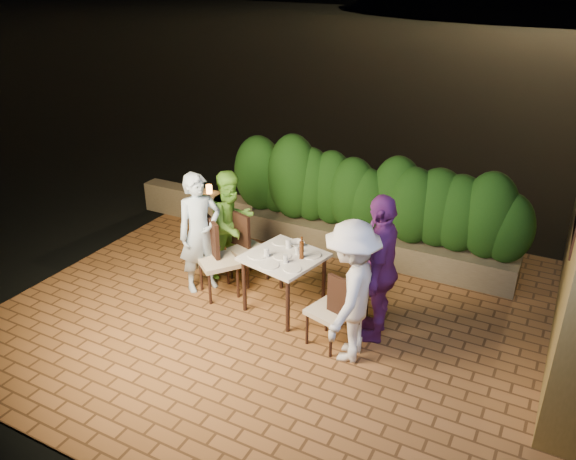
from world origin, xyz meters
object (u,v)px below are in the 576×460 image
Objects in this scene: chair_right_front at (329,309)px; chair_right_back at (350,291)px; chair_left_front at (218,260)px; diner_green at (232,224)px; chair_left_back at (249,249)px; diner_white at (351,292)px; dining_table at (284,282)px; diner_purple at (380,268)px; parapet_lamp at (209,189)px; diner_blue at (200,233)px; bowl at (296,243)px; beer_bottle at (302,248)px.

chair_right_back is at bearing -82.15° from chair_right_front.
chair_left_front is 0.65m from diner_green.
chair_left_back is 0.42m from diner_green.
dining_table is at bearing -120.18° from diner_white.
chair_left_front is at bearing -97.29° from diner_purple.
diner_purple is at bearing -26.73° from parapet_lamp.
diner_white reaches higher than chair_right_back.
chair_left_back is 1.01× the size of chair_right_back.
diner_white is at bearing -25.25° from dining_table.
chair_left_front is 0.61× the size of diner_blue.
chair_left_back is at bearing -11.04° from diner_blue.
diner_purple reaches higher than diner_blue.
diner_white is at bearing -33.92° from parapet_lamp.
chair_left_front is 1.07× the size of chair_left_back.
diner_green is 2.33m from diner_purple.
parapet_lamp is (-1.18, 1.87, -0.24)m from diner_blue.
chair_right_back reaches higher than bowl.
beer_bottle is at bearing -101.11° from diner_purple.
diner_green is at bearing -111.89° from diner_purple.
dining_table is 1.30m from diner_purple.
chair_right_front is at bearing -69.13° from diner_blue.
chair_right_front is at bearing -113.28° from diner_white.
diner_purple is (0.98, -0.02, -0.01)m from beer_bottle.
chair_right_back is at bearing 5.55° from chair_left_back.
chair_left_back is 6.65× the size of parapet_lamp.
chair_right_back is at bearing -28.50° from parapet_lamp.
chair_right_front is at bearing -53.97° from diner_purple.
dining_table is at bearing -12.23° from chair_right_front.
chair_left_back is 1.66m from chair_right_back.
diner_white is at bearing -32.31° from beer_bottle.
dining_table is 0.57× the size of diner_green.
chair_right_front is 0.56× the size of diner_blue.
diner_blue is (-1.99, 0.36, 0.35)m from chair_right_front.
chair_left_front is at bearing 4.49° from chair_right_front.
chair_right_front is at bearing -35.09° from parapet_lamp.
diner_white is 0.54m from diner_purple.
diner_purple is at bearing 164.91° from chair_right_back.
chair_right_back reaches higher than chair_right_front.
diner_white is (2.27, -0.45, 0.00)m from diner_blue.
diner_purple is (2.27, -0.48, 0.13)m from diner_green.
diner_purple reaches higher than bowl.
chair_left_front is 0.56× the size of diner_purple.
chair_left_front reaches higher than dining_table.
diner_white is at bearing 176.95° from chair_right_front.
chair_left_back is (-0.99, 0.39, -0.43)m from beer_bottle.
bowl is at bearing -23.93° from chair_right_back.
chair_left_front is at bearing -2.37° from chair_right_back.
dining_table is 0.91× the size of chair_left_back.
diner_green is at bearing -45.31° from parapet_lamp.
chair_left_back is (-0.77, 0.11, -0.31)m from bowl.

